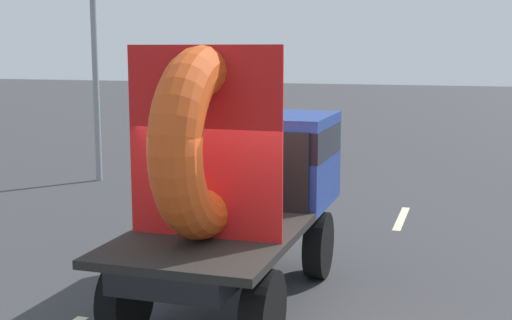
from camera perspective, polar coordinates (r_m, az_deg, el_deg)
flatbed_truck at (r=9.47m, az=-1.07°, el=-1.19°), size 2.02×4.61×3.46m
distant_sedan at (r=22.04m, az=0.56°, el=2.08°), size 1.71×3.98×1.30m
traffic_light at (r=18.28m, az=-13.20°, el=9.84°), size 0.42×0.36×5.67m
lane_dash_left_far at (r=15.09m, az=-0.99°, el=-3.89°), size 0.16×2.55×0.01m
lane_dash_right_far at (r=14.40m, az=11.92°, el=-4.73°), size 0.16×2.03×0.01m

